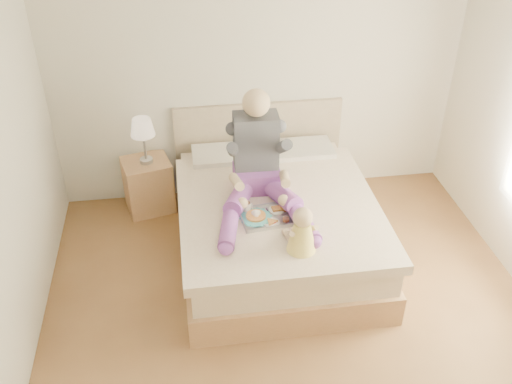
{
  "coord_description": "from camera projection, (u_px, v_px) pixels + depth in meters",
  "views": [
    {
      "loc": [
        -0.77,
        -3.01,
        3.42
      ],
      "look_at": [
        -0.2,
        0.88,
        0.76
      ],
      "focal_mm": 40.0,
      "sensor_mm": 36.0,
      "label": 1
    }
  ],
  "objects": [
    {
      "name": "room",
      "position": [
        319.0,
        167.0,
        3.65
      ],
      "size": [
        4.02,
        4.22,
        2.71
      ],
      "color": "brown",
      "rests_on": "ground"
    },
    {
      "name": "bed",
      "position": [
        274.0,
        218.0,
        5.19
      ],
      "size": [
        1.7,
        2.18,
        1.0
      ],
      "color": "#9B7148",
      "rests_on": "ground"
    },
    {
      "name": "nightstand",
      "position": [
        148.0,
        185.0,
        5.73
      ],
      "size": [
        0.53,
        0.49,
        0.55
      ],
      "rotation": [
        0.0,
        0.0,
        0.24
      ],
      "color": "#9B7148",
      "rests_on": "ground"
    },
    {
      "name": "lamp",
      "position": [
        142.0,
        130.0,
        5.36
      ],
      "size": [
        0.23,
        0.23,
        0.47
      ],
      "color": "#B1B2B8",
      "rests_on": "nightstand"
    },
    {
      "name": "adult",
      "position": [
        259.0,
        168.0,
        4.82
      ],
      "size": [
        0.81,
        1.14,
        0.95
      ],
      "rotation": [
        0.0,
        0.0,
        -0.03
      ],
      "color": "#703586",
      "rests_on": "bed"
    },
    {
      "name": "tray",
      "position": [
        266.0,
        215.0,
        4.69
      ],
      "size": [
        0.45,
        0.37,
        0.12
      ],
      "rotation": [
        0.0,
        0.0,
        0.11
      ],
      "color": "#B1B2B8",
      "rests_on": "bed"
    },
    {
      "name": "baby",
      "position": [
        301.0,
        233.0,
        4.29
      ],
      "size": [
        0.25,
        0.34,
        0.38
      ],
      "rotation": [
        0.0,
        0.0,
        0.26
      ],
      "color": "#E4C748",
      "rests_on": "bed"
    }
  ]
}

